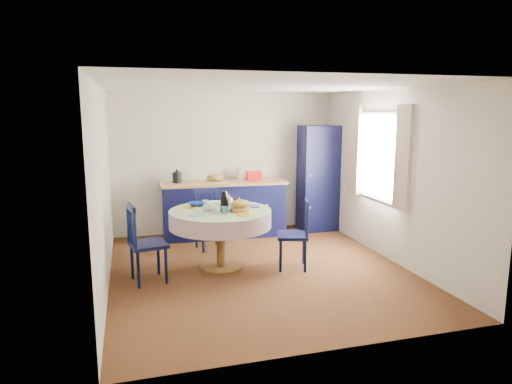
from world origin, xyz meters
TOP-DOWN VIEW (x-y plane):
  - floor at (0.00, 0.00)m, footprint 4.50×4.50m
  - ceiling at (0.00, 0.00)m, footprint 4.50×4.50m
  - wall_back at (0.00, 2.25)m, footprint 4.00×0.02m
  - wall_left at (-2.00, 0.00)m, footprint 0.02×4.50m
  - wall_right at (2.00, 0.00)m, footprint 0.02×4.50m
  - window at (1.95, 0.30)m, footprint 0.10×1.74m
  - kitchen_counter at (-0.10, 1.90)m, footprint 2.20×0.76m
  - pantry_cabinet at (1.66, 1.85)m, footprint 0.67×0.50m
  - dining_table at (-0.50, 0.18)m, footprint 1.40×1.40m
  - chair_left at (-1.54, -0.02)m, footprint 0.52×0.54m
  - chair_far at (-0.49, 1.22)m, footprint 0.49×0.48m
  - chair_right at (0.52, -0.04)m, footprint 0.53×0.55m
  - mug_a at (-0.67, 0.17)m, footprint 0.13×0.13m
  - mug_b at (-0.49, -0.05)m, footprint 0.10×0.10m
  - mug_c at (-0.23, 0.45)m, footprint 0.14×0.14m
  - mug_d at (-0.66, 0.49)m, footprint 0.09×0.09m
  - cobalt_bowl at (-0.78, 0.50)m, footprint 0.24×0.24m

SIDE VIEW (x-z plane):
  - floor at x=0.00m, z-range 0.00..0.00m
  - chair_far at x=-0.49m, z-range 0.01..0.96m
  - chair_right at x=0.52m, z-range 0.01..0.99m
  - kitchen_counter at x=-0.10m, z-range -0.11..1.10m
  - chair_left at x=-1.54m, z-range 0.01..1.04m
  - dining_table at x=-0.50m, z-range 0.16..1.29m
  - cobalt_bowl at x=-0.78m, z-range 0.85..0.91m
  - mug_d at x=-0.66m, z-range 0.85..0.94m
  - mug_b at x=-0.49m, z-range 0.85..0.95m
  - mug_a at x=-0.67m, z-range 0.85..0.95m
  - mug_c at x=-0.23m, z-range 0.85..0.96m
  - pantry_cabinet at x=1.66m, z-range 0.00..1.92m
  - wall_back at x=0.00m, z-range 0.00..2.50m
  - wall_left at x=-2.00m, z-range 0.00..2.50m
  - wall_right at x=2.00m, z-range 0.00..2.50m
  - window at x=1.95m, z-range 0.80..2.25m
  - ceiling at x=0.00m, z-range 2.50..2.50m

